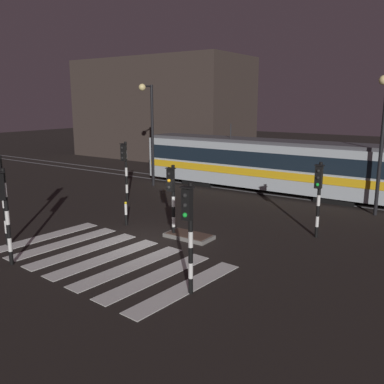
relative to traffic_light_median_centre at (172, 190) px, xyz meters
name	(u,v)px	position (x,y,z in m)	size (l,w,h in m)	color
ground_plane	(143,243)	(-0.54, -1.26, -2.00)	(120.00, 120.00, 0.00)	black
rail_near	(262,194)	(-0.54, 9.84, -1.99)	(80.00, 0.12, 0.03)	#59595E
rail_far	(272,190)	(-0.54, 11.27, -1.99)	(80.00, 0.12, 0.03)	#59595E
crosswalk_zebra	(105,258)	(-0.54, -3.30, -1.99)	(8.77, 5.44, 0.02)	silver
traffic_island	(189,236)	(0.63, 0.32, -1.92)	(1.99, 1.02, 0.18)	slate
traffic_light_median_centre	(172,190)	(0.00, 0.00, 0.00)	(0.36, 0.42, 3.04)	black
traffic_light_corner_near_left	(0,187)	(-4.73, -4.58, 0.36)	(0.36, 0.42, 3.58)	black
traffic_light_corner_far_right	(319,189)	(4.95, 3.36, 0.09)	(0.36, 0.42, 3.17)	black
traffic_light_corner_far_left	(125,162)	(-6.05, 3.62, 0.22)	(0.36, 0.42, 3.38)	black
traffic_light_kerb_mid_left	(3,203)	(-2.80, -5.66, 0.24)	(0.36, 0.42, 3.40)	black
traffic_light_corner_near_right	(189,222)	(3.62, -3.95, 0.21)	(0.36, 0.42, 3.35)	black
street_lamp_trackside_right	(382,129)	(6.21, 8.32, 2.30)	(0.44, 1.21, 6.72)	black
street_lamp_trackside_left	(150,122)	(-7.70, 7.76, 2.24)	(0.44, 1.21, 6.63)	black
tram	(265,164)	(-0.76, 10.55, -0.25)	(16.80, 2.58, 4.15)	#B2BCC1
bollard_island_edge	(126,213)	(-2.80, 0.20, -1.45)	(0.12, 0.12, 1.11)	black
building_backdrop	(161,109)	(-16.57, 20.03, 2.77)	(17.18, 8.00, 9.54)	#382D28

